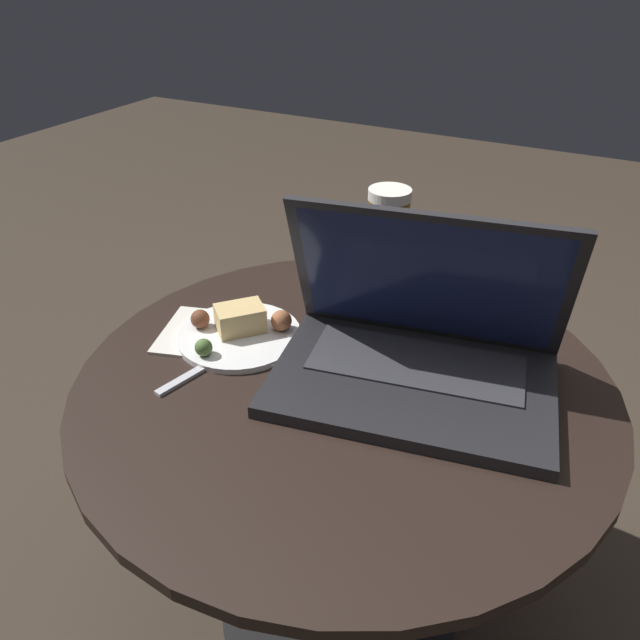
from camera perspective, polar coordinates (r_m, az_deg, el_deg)
name	(u,v)px	position (r m, az deg, el deg)	size (l,w,h in m)	color
ground_plane	(338,605)	(1.23, 1.66, -24.57)	(6.00, 6.00, 0.00)	#382D23
table	(342,452)	(0.94, 2.02, -11.94)	(0.73, 0.73, 0.51)	black
napkin	(224,335)	(0.94, -8.79, -1.35)	(0.22, 0.18, 0.00)	silver
laptop	(417,348)	(0.83, 8.86, -2.58)	(0.40, 0.30, 0.24)	#232326
beer_glass	(387,246)	(0.99, 6.12, 6.70)	(0.07, 0.07, 0.19)	brown
snack_plate	(239,330)	(0.93, -7.38, -0.90)	(0.18, 0.18, 0.05)	white
fork	(223,356)	(0.89, -8.90, -3.31)	(0.06, 0.19, 0.00)	silver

